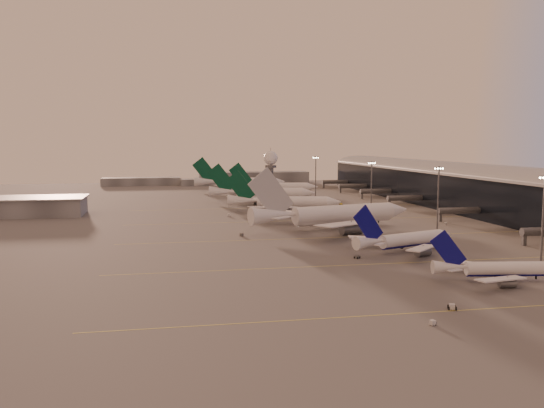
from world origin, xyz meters
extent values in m
plane|color=#565353|center=(0.00, 0.00, 0.00)|extent=(700.00, 700.00, 0.00)
cube|color=#EADC52|center=(30.00, -35.00, 0.01)|extent=(180.00, 0.25, 0.02)
cube|color=#EADC52|center=(30.00, 10.00, 0.01)|extent=(180.00, 0.25, 0.02)
cube|color=#EADC52|center=(30.00, 55.00, 0.01)|extent=(180.00, 0.25, 0.02)
cube|color=#EADC52|center=(30.00, 100.00, 0.01)|extent=(180.00, 0.25, 0.02)
cube|color=#EADC52|center=(30.00, 150.00, 0.01)|extent=(180.00, 0.25, 0.02)
cube|color=black|center=(108.00, 110.00, 9.00)|extent=(36.00, 360.00, 18.00)
cylinder|color=gray|center=(108.00, 110.00, 18.00)|extent=(10.08, 360.00, 10.08)
cube|color=gray|center=(108.00, 110.00, 18.20)|extent=(40.00, 362.00, 0.80)
cube|color=#525459|center=(72.00, 28.00, 2.20)|extent=(1.20, 1.20, 4.40)
cylinder|color=#525459|center=(82.00, 86.00, 4.50)|extent=(22.00, 2.80, 2.80)
cube|color=#525459|center=(72.00, 86.00, 2.20)|extent=(1.20, 1.20, 4.40)
cylinder|color=#525459|center=(82.00, 142.00, 4.50)|extent=(22.00, 2.80, 2.80)
cube|color=#525459|center=(72.00, 142.00, 2.20)|extent=(1.20, 1.20, 4.40)
cylinder|color=#525459|center=(82.00, 184.00, 4.50)|extent=(22.00, 2.80, 2.80)
cube|color=#525459|center=(72.00, 184.00, 2.20)|extent=(1.20, 1.20, 4.40)
cylinder|color=#525459|center=(82.00, 226.00, 4.50)|extent=(22.00, 2.80, 2.80)
cube|color=#525459|center=(72.00, 226.00, 2.20)|extent=(1.20, 1.20, 4.40)
cylinder|color=#525459|center=(82.00, 266.00, 4.50)|extent=(22.00, 2.80, 2.80)
cube|color=#525459|center=(72.00, 266.00, 2.20)|extent=(1.20, 1.20, 4.40)
cylinder|color=#525459|center=(5.00, 120.00, 11.00)|extent=(2.60, 2.60, 22.00)
cylinder|color=#525459|center=(5.00, 120.00, 22.50)|extent=(5.20, 5.20, 1.20)
sphere|color=white|center=(5.00, 120.00, 26.40)|extent=(6.40, 6.40, 6.40)
cylinder|color=#525459|center=(5.00, 120.00, 30.10)|extent=(0.16, 0.16, 2.00)
cylinder|color=#525459|center=(58.00, 0.00, 12.50)|extent=(0.56, 0.56, 25.00)
sphere|color=#FFEABF|center=(56.50, 0.00, 24.10)|extent=(0.56, 0.56, 0.56)
sphere|color=#FFEABF|center=(57.50, 0.00, 24.10)|extent=(0.56, 0.56, 0.56)
cylinder|color=#525459|center=(55.00, 55.00, 12.50)|extent=(0.56, 0.56, 25.00)
cube|color=#525459|center=(55.00, 55.00, 24.50)|extent=(3.60, 0.25, 0.25)
sphere|color=#FFEABF|center=(53.50, 55.00, 24.10)|extent=(0.56, 0.56, 0.56)
sphere|color=#FFEABF|center=(54.50, 55.00, 24.10)|extent=(0.56, 0.56, 0.56)
sphere|color=#FFEABF|center=(55.50, 55.00, 24.10)|extent=(0.56, 0.56, 0.56)
sphere|color=#FFEABF|center=(56.50, 55.00, 24.10)|extent=(0.56, 0.56, 0.56)
cylinder|color=#525459|center=(50.00, 110.00, 12.50)|extent=(0.56, 0.56, 25.00)
cube|color=#525459|center=(50.00, 110.00, 24.50)|extent=(3.60, 0.25, 0.25)
sphere|color=#FFEABF|center=(48.50, 110.00, 24.10)|extent=(0.56, 0.56, 0.56)
sphere|color=#FFEABF|center=(49.50, 110.00, 24.10)|extent=(0.56, 0.56, 0.56)
sphere|color=#FFEABF|center=(50.50, 110.00, 24.10)|extent=(0.56, 0.56, 0.56)
sphere|color=#FFEABF|center=(51.50, 110.00, 24.10)|extent=(0.56, 0.56, 0.56)
cylinder|color=#525459|center=(48.00, 200.00, 12.50)|extent=(0.56, 0.56, 25.00)
cube|color=#525459|center=(48.00, 200.00, 24.50)|extent=(3.60, 0.25, 0.25)
sphere|color=#FFEABF|center=(46.50, 200.00, 24.10)|extent=(0.56, 0.56, 0.56)
sphere|color=#FFEABF|center=(47.50, 200.00, 24.10)|extent=(0.56, 0.56, 0.56)
sphere|color=#FFEABF|center=(48.50, 200.00, 24.10)|extent=(0.56, 0.56, 0.56)
sphere|color=#FFEABF|center=(49.50, 200.00, 24.10)|extent=(0.56, 0.56, 0.56)
cube|color=slate|center=(-60.00, 320.00, 3.00)|extent=(60.00, 18.00, 6.00)
cube|color=slate|center=(30.00, 330.00, 4.50)|extent=(90.00, 20.00, 9.00)
cube|color=slate|center=(-10.00, 310.00, 2.50)|extent=(40.00, 15.00, 5.00)
cylinder|color=white|center=(37.81, -14.78, 2.73)|extent=(19.93, 6.41, 3.35)
cylinder|color=#0B0A6D|center=(37.81, -14.78, 1.98)|extent=(19.40, 5.43, 2.41)
cone|color=white|center=(24.04, -12.58, 3.15)|extent=(8.67, 4.61, 3.35)
cube|color=white|center=(31.74, -22.15, 2.14)|extent=(14.52, 7.72, 1.05)
cylinder|color=slate|center=(34.42, -20.61, 0.62)|extent=(4.10, 2.75, 2.17)
cube|color=slate|center=(34.42, -20.61, 1.56)|extent=(0.30, 0.26, 1.34)
cube|color=white|center=(34.35, -5.89, 2.14)|extent=(13.32, 11.20, 1.05)
cylinder|color=slate|center=(36.41, -8.19, 0.62)|extent=(4.10, 2.75, 2.17)
cube|color=slate|center=(36.41, -8.19, 1.56)|extent=(0.30, 0.26, 1.34)
cube|color=#0B0A6D|center=(23.63, -12.51, 7.29)|extent=(9.11, 1.76, 9.97)
cube|color=white|center=(23.47, -16.34, 3.23)|extent=(4.05, 2.47, 0.22)
cube|color=white|center=(24.67, -8.83, 3.23)|extent=(3.93, 3.35, 0.22)
cylinder|color=black|center=(45.18, -15.97, 0.44)|extent=(0.44, 0.44, 0.88)
cylinder|color=black|center=(36.55, -12.62, 0.48)|extent=(1.03, 0.59, 0.97)
cylinder|color=black|center=(35.94, -16.45, 0.48)|extent=(1.03, 0.59, 0.97)
cylinder|color=white|center=(31.79, 25.74, 3.34)|extent=(24.01, 12.01, 4.09)
cylinder|color=#0B0A6D|center=(31.79, 25.74, 2.42)|extent=(23.17, 10.77, 2.95)
cone|color=white|center=(45.29, 30.60, 3.34)|extent=(5.77, 5.43, 4.09)
cone|color=white|center=(15.73, 19.95, 3.85)|extent=(10.88, 7.27, 4.09)
cube|color=white|center=(29.65, 14.25, 2.62)|extent=(14.67, 15.60, 1.29)
cylinder|color=slate|center=(31.60, 17.49, 0.75)|extent=(5.28, 4.08, 2.66)
cube|color=slate|center=(31.60, 17.49, 1.91)|extent=(0.40, 0.36, 1.64)
cube|color=white|center=(22.81, 33.21, 2.62)|extent=(17.79, 6.46, 1.29)
cylinder|color=slate|center=(26.38, 31.96, 0.75)|extent=(5.28, 4.08, 2.66)
cube|color=slate|center=(26.38, 31.96, 1.91)|extent=(0.40, 0.36, 1.64)
cube|color=#0B0A6D|center=(15.26, 19.78, 8.92)|extent=(10.70, 4.17, 12.20)
cube|color=white|center=(17.34, 15.58, 3.95)|extent=(4.50, 4.56, 0.27)
cube|color=white|center=(14.18, 24.34, 3.95)|extent=(4.82, 2.24, 0.27)
cylinder|color=black|center=(40.38, 28.83, 0.54)|extent=(0.54, 0.54, 1.08)
cylinder|color=black|center=(29.16, 27.31, 0.59)|extent=(1.30, 0.91, 1.19)
cylinder|color=black|center=(30.77, 22.85, 0.59)|extent=(1.30, 0.91, 1.19)
cylinder|color=white|center=(25.50, 74.37, 4.64)|extent=(43.20, 16.82, 6.70)
cylinder|color=white|center=(25.50, 74.37, 3.14)|extent=(41.92, 14.79, 4.82)
cone|color=white|center=(50.32, 80.53, 4.64)|extent=(9.66, 8.50, 6.70)
cone|color=white|center=(-4.01, 67.05, 5.48)|extent=(19.05, 10.83, 6.70)
cube|color=white|center=(19.65, 54.56, 3.47)|extent=(27.64, 25.86, 1.99)
cylinder|color=slate|center=(23.67, 59.90, 0.76)|extent=(9.10, 6.22, 4.35)
cube|color=slate|center=(23.67, 59.90, 2.30)|extent=(0.38, 0.34, 2.68)
cube|color=white|center=(11.07, 89.15, 3.47)|extent=(31.56, 14.39, 1.99)
cylinder|color=slate|center=(17.11, 86.31, 0.76)|extent=(9.10, 6.22, 4.35)
cube|color=slate|center=(17.11, 86.31, 2.30)|extent=(0.38, 0.34, 2.68)
cube|color=#ADB0B5|center=(-4.88, 66.83, 13.39)|extent=(18.10, 4.84, 19.87)
cube|color=white|center=(-2.36, 58.91, 5.65)|extent=(8.36, 7.71, 0.27)
cube|color=white|center=(-6.36, 75.01, 5.65)|extent=(8.76, 4.77, 0.27)
cylinder|color=black|center=(41.31, 78.29, 0.54)|extent=(0.54, 0.54, 1.08)
cylinder|color=black|center=(21.58, 75.85, 0.59)|extent=(1.28, 0.81, 1.19)
cylinder|color=black|center=(22.72, 71.23, 0.59)|extent=(1.28, 0.81, 1.19)
cylinder|color=white|center=(17.33, 130.02, 3.84)|extent=(34.06, 12.46, 5.43)
cylinder|color=white|center=(17.33, 130.02, 2.62)|extent=(33.08, 10.83, 3.91)
cone|color=white|center=(36.97, 125.75, 3.84)|extent=(7.52, 6.69, 5.43)
cone|color=white|center=(-6.02, 135.10, 4.52)|extent=(14.95, 8.31, 5.43)
cube|color=white|center=(6.22, 117.94, 2.89)|extent=(25.07, 12.08, 1.61)
cylinder|color=slate|center=(10.95, 120.34, 0.66)|extent=(7.12, 4.83, 3.53)
cube|color=slate|center=(10.95, 120.34, 1.94)|extent=(0.32, 0.29, 2.17)
cube|color=white|center=(12.23, 145.62, 2.89)|extent=(22.32, 20.12, 1.61)
cylinder|color=slate|center=(15.55, 141.48, 0.66)|extent=(7.12, 4.83, 3.53)
cube|color=slate|center=(15.55, 141.48, 1.94)|extent=(0.32, 0.29, 2.17)
cube|color=#073E29|center=(-6.71, 135.25, 11.00)|extent=(14.67, 3.49, 16.07)
cube|color=white|center=(-7.64, 128.78, 4.65)|extent=(6.91, 3.92, 0.23)
cube|color=white|center=(-4.87, 141.52, 4.65)|extent=(6.63, 5.96, 0.23)
cylinder|color=black|center=(29.84, 127.30, 0.47)|extent=(0.47, 0.47, 0.94)
cylinder|color=black|center=(15.12, 132.61, 0.52)|extent=(1.11, 0.68, 1.03)
cylinder|color=black|center=(14.24, 128.58, 0.52)|extent=(1.11, 0.68, 1.03)
cylinder|color=white|center=(14.65, 175.36, 4.16)|extent=(36.94, 13.25, 5.89)
cylinder|color=white|center=(14.65, 175.36, 2.84)|extent=(35.88, 11.48, 4.24)
cone|color=white|center=(35.97, 170.90, 4.16)|extent=(8.12, 7.21, 5.89)
cone|color=white|center=(-10.71, 180.68, 4.90)|extent=(16.19, 8.90, 5.89)
cube|color=white|center=(2.70, 162.18, 3.13)|extent=(27.17, 13.28, 1.74)
cylinder|color=slate|center=(7.81, 164.82, 0.71)|extent=(7.70, 5.19, 3.83)
cube|color=slate|center=(7.81, 164.82, 2.10)|extent=(0.35, 0.31, 2.36)
cube|color=white|center=(8.99, 192.24, 3.13)|extent=(24.29, 21.69, 1.74)
cylinder|color=slate|center=(12.62, 187.77, 0.71)|extent=(7.70, 5.19, 3.83)
cube|color=slate|center=(12.62, 187.77, 2.10)|extent=(0.35, 0.31, 2.36)
cube|color=#073E29|center=(-11.46, 180.83, 11.93)|extent=(15.93, 3.67, 17.42)
cube|color=white|center=(-12.41, 173.81, 5.05)|extent=(7.50, 4.30, 0.25)
cube|color=white|center=(-9.51, 187.64, 5.05)|extent=(7.21, 6.43, 0.25)
cylinder|color=black|center=(28.22, 172.52, 0.51)|extent=(0.51, 0.51, 1.02)
cylinder|color=black|center=(12.22, 178.15, 0.56)|extent=(1.20, 0.73, 1.12)
cylinder|color=black|center=(11.31, 173.78, 0.56)|extent=(1.20, 0.73, 1.12)
cylinder|color=white|center=(30.00, 219.79, 3.93)|extent=(34.89, 12.11, 5.56)
cylinder|color=white|center=(30.00, 219.79, 2.68)|extent=(33.91, 10.45, 4.00)
cone|color=white|center=(50.18, 215.82, 3.93)|extent=(7.62, 6.74, 5.56)
cone|color=white|center=(6.00, 224.51, 4.62)|extent=(15.25, 8.24, 5.56)
cube|color=white|center=(18.87, 207.21, 2.96)|extent=(25.63, 12.81, 1.65)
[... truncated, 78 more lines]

